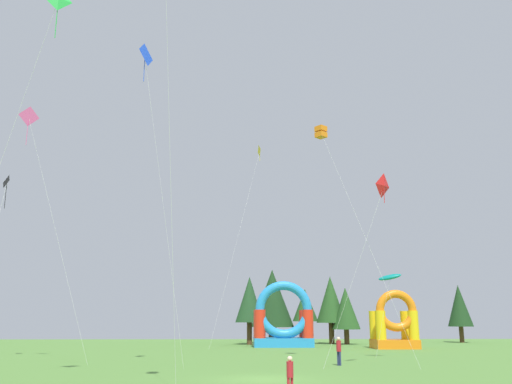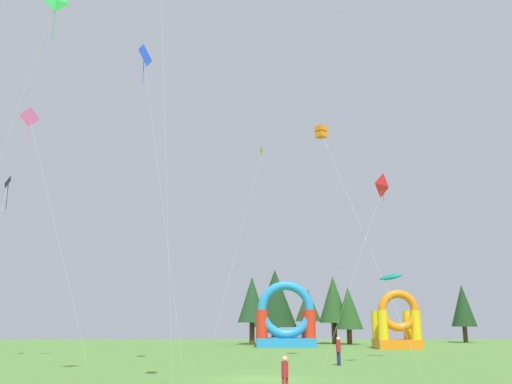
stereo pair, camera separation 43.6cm
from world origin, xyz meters
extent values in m
plane|color=#548438|center=(0.00, 0.00, 0.00)|extent=(120.00, 120.00, 0.00)
pyramid|color=black|center=(-19.65, 13.75, 13.51)|extent=(0.86, 0.86, 0.85)
cylinder|color=black|center=(-19.69, 13.70, 12.47)|extent=(0.04, 0.04, 2.10)
cube|color=orange|center=(4.98, 10.80, 16.75)|extent=(0.99, 0.99, 0.40)
cube|color=orange|center=(4.98, 10.80, 17.23)|extent=(0.99, 0.99, 0.40)
cylinder|color=silver|center=(7.34, 7.93, 8.50)|extent=(4.74, 5.75, 17.00)
pyramid|color=red|center=(8.27, 5.59, 11.39)|extent=(1.13, 1.10, 1.20)
cylinder|color=red|center=(8.21, 5.65, 10.88)|extent=(0.04, 0.04, 1.05)
cylinder|color=silver|center=(6.07, 5.71, 5.70)|extent=(4.29, 0.12, 11.41)
pyramid|color=blue|center=(-7.74, 4.96, 20.11)|extent=(0.86, 1.31, 1.25)
cylinder|color=blue|center=(-7.66, 4.92, 19.23)|extent=(0.04, 0.04, 1.81)
cylinder|color=silver|center=(-6.12, 5.58, 10.07)|extent=(3.09, 1.33, 20.13)
pyramid|color=#EA599E|center=(-17.25, 10.54, 17.82)|extent=(1.09, 0.90, 1.09)
cylinder|color=#EA599E|center=(-17.20, 10.48, 16.72)|extent=(0.04, 0.04, 2.17)
cylinder|color=silver|center=(-14.23, 9.93, 8.90)|extent=(5.96, 1.11, 17.81)
pyramid|color=green|center=(-10.35, -4.27, 18.50)|extent=(1.04, 0.70, 0.98)
cylinder|color=green|center=(-10.38, -4.21, 17.45)|extent=(0.04, 0.04, 2.06)
cylinder|color=silver|center=(-4.19, -6.30, 8.97)|extent=(0.62, 4.04, 17.95)
pyramid|color=yellow|center=(1.27, 35.25, 23.07)|extent=(0.46, 1.11, 1.09)
cylinder|color=yellow|center=(1.19, 35.24, 22.46)|extent=(0.04, 0.04, 1.21)
cylinder|color=silver|center=(-1.50, 31.32, 11.53)|extent=(5.39, 7.85, 23.07)
ellipsoid|color=#0C7F7A|center=(10.83, 14.89, 6.26)|extent=(1.95, 1.26, 0.90)
cylinder|color=silver|center=(10.16, 15.11, 3.13)|extent=(1.35, 0.45, 6.26)
cylinder|color=navy|center=(5.42, 8.25, 0.44)|extent=(0.18, 0.18, 0.89)
cylinder|color=navy|center=(5.31, 8.39, 0.44)|extent=(0.18, 0.18, 0.89)
cylinder|color=#B21E26|center=(5.37, 8.32, 1.24)|extent=(0.44, 0.44, 0.70)
sphere|color=beige|center=(5.37, 8.32, 1.71)|extent=(0.24, 0.24, 0.24)
cylinder|color=#B21E26|center=(0.75, -6.92, 1.05)|extent=(0.34, 0.34, 0.59)
sphere|color=beige|center=(0.75, -6.92, 1.44)|extent=(0.20, 0.20, 0.20)
cube|color=#268CD8|center=(3.72, 34.35, 0.49)|extent=(6.50, 4.41, 0.99)
cylinder|color=red|center=(1.08, 32.76, 2.51)|extent=(1.23, 1.23, 3.05)
cylinder|color=red|center=(6.35, 32.76, 2.51)|extent=(1.23, 1.23, 3.05)
cylinder|color=red|center=(1.08, 35.93, 2.51)|extent=(1.23, 1.23, 3.05)
cylinder|color=red|center=(6.35, 35.93, 2.51)|extent=(1.23, 1.23, 3.05)
torus|color=#268CD8|center=(3.72, 32.76, 4.03)|extent=(6.25, 0.99, 6.25)
cube|color=orange|center=(15.15, 30.22, 0.46)|extent=(4.47, 3.77, 0.92)
cylinder|color=yellow|center=(13.44, 28.86, 2.40)|extent=(1.06, 1.06, 2.95)
cylinder|color=yellow|center=(16.85, 28.86, 2.40)|extent=(1.06, 1.06, 2.95)
cylinder|color=yellow|center=(13.44, 31.58, 2.40)|extent=(1.06, 1.06, 2.95)
cylinder|color=yellow|center=(16.85, 31.58, 2.40)|extent=(1.06, 1.06, 2.95)
torus|color=orange|center=(15.15, 28.86, 3.87)|extent=(4.26, 0.84, 4.26)
cylinder|color=#4C331E|center=(0.07, 40.12, 1.32)|extent=(0.63, 0.63, 2.63)
cone|color=#1E4221|center=(0.07, 40.12, 5.42)|extent=(3.49, 3.49, 5.57)
cylinder|color=#4C331E|center=(3.25, 45.89, 1.01)|extent=(1.04, 1.04, 2.02)
cone|color=#193819|center=(3.25, 45.89, 5.80)|extent=(5.76, 5.76, 7.57)
cylinder|color=#4C331E|center=(7.45, 44.12, 1.38)|extent=(0.60, 0.60, 2.75)
cone|color=#234C1E|center=(7.45, 44.12, 4.83)|extent=(3.35, 3.35, 4.16)
cylinder|color=#4C331E|center=(10.44, 41.80, 1.29)|extent=(0.67, 0.67, 2.58)
cone|color=#234C1E|center=(10.44, 41.80, 5.49)|extent=(3.72, 3.72, 5.81)
cylinder|color=#4C331E|center=(12.09, 40.47, 0.90)|extent=(0.63, 0.63, 1.80)
cone|color=#234C1E|center=(12.09, 40.47, 4.36)|extent=(3.47, 3.47, 5.11)
cylinder|color=#4C331E|center=(28.50, 45.60, 1.04)|extent=(0.59, 0.59, 2.08)
cone|color=#193819|center=(28.50, 45.60, 4.83)|extent=(3.29, 3.29, 5.49)
camera|label=1|loc=(-1.23, -28.99, 2.89)|focal=38.49mm
camera|label=2|loc=(-0.80, -29.00, 2.89)|focal=38.49mm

